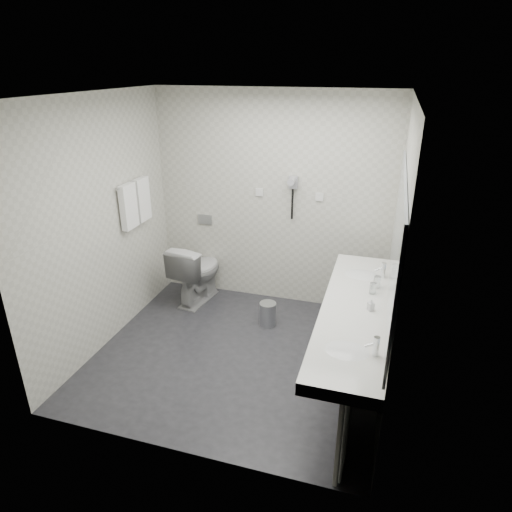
% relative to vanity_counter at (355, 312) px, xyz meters
% --- Properties ---
extents(floor, '(2.80, 2.80, 0.00)m').
position_rel_vanity_counter_xyz_m(floor, '(-1.12, 0.20, -0.80)').
color(floor, '#252529').
rests_on(floor, ground).
extents(ceiling, '(2.80, 2.80, 0.00)m').
position_rel_vanity_counter_xyz_m(ceiling, '(-1.12, 0.20, 1.70)').
color(ceiling, silver).
rests_on(ceiling, wall_back).
extents(wall_back, '(2.80, 0.00, 2.80)m').
position_rel_vanity_counter_xyz_m(wall_back, '(-1.12, 1.50, 0.45)').
color(wall_back, beige).
rests_on(wall_back, floor).
extents(wall_front, '(2.80, 0.00, 2.80)m').
position_rel_vanity_counter_xyz_m(wall_front, '(-1.12, -1.10, 0.45)').
color(wall_front, beige).
rests_on(wall_front, floor).
extents(wall_left, '(0.00, 2.60, 2.60)m').
position_rel_vanity_counter_xyz_m(wall_left, '(-2.52, 0.20, 0.45)').
color(wall_left, beige).
rests_on(wall_left, floor).
extents(wall_right, '(0.00, 2.60, 2.60)m').
position_rel_vanity_counter_xyz_m(wall_right, '(0.27, 0.20, 0.45)').
color(wall_right, beige).
rests_on(wall_right, floor).
extents(vanity_counter, '(0.55, 2.20, 0.10)m').
position_rel_vanity_counter_xyz_m(vanity_counter, '(0.00, 0.00, 0.00)').
color(vanity_counter, silver).
rests_on(vanity_counter, floor).
extents(vanity_panel, '(0.03, 2.15, 0.75)m').
position_rel_vanity_counter_xyz_m(vanity_panel, '(0.02, 0.00, -0.42)').
color(vanity_panel, gray).
rests_on(vanity_panel, floor).
extents(vanity_post_near, '(0.06, 0.06, 0.75)m').
position_rel_vanity_counter_xyz_m(vanity_post_near, '(0.05, -1.04, -0.42)').
color(vanity_post_near, silver).
rests_on(vanity_post_near, floor).
extents(vanity_post_far, '(0.06, 0.06, 0.75)m').
position_rel_vanity_counter_xyz_m(vanity_post_far, '(0.05, 1.04, -0.42)').
color(vanity_post_far, silver).
rests_on(vanity_post_far, floor).
extents(mirror, '(0.02, 2.20, 1.05)m').
position_rel_vanity_counter_xyz_m(mirror, '(0.26, 0.00, 0.65)').
color(mirror, '#B2BCC6').
rests_on(mirror, wall_right).
extents(basin_near, '(0.40, 0.31, 0.05)m').
position_rel_vanity_counter_xyz_m(basin_near, '(0.00, -0.65, 0.04)').
color(basin_near, silver).
rests_on(basin_near, vanity_counter).
extents(basin_far, '(0.40, 0.31, 0.05)m').
position_rel_vanity_counter_xyz_m(basin_far, '(0.00, 0.65, 0.04)').
color(basin_far, silver).
rests_on(basin_far, vanity_counter).
extents(faucet_near, '(0.04, 0.04, 0.15)m').
position_rel_vanity_counter_xyz_m(faucet_near, '(0.19, -0.65, 0.12)').
color(faucet_near, silver).
rests_on(faucet_near, vanity_counter).
extents(faucet_far, '(0.04, 0.04, 0.15)m').
position_rel_vanity_counter_xyz_m(faucet_far, '(0.19, 0.65, 0.12)').
color(faucet_far, silver).
rests_on(faucet_far, vanity_counter).
extents(soap_bottle_a, '(0.07, 0.07, 0.10)m').
position_rel_vanity_counter_xyz_m(soap_bottle_a, '(0.12, -0.02, 0.10)').
color(soap_bottle_a, white).
rests_on(soap_bottle_a, vanity_counter).
extents(glass_left, '(0.06, 0.06, 0.10)m').
position_rel_vanity_counter_xyz_m(glass_left, '(0.12, 0.28, 0.10)').
color(glass_left, silver).
rests_on(glass_left, vanity_counter).
extents(glass_right, '(0.07, 0.07, 0.11)m').
position_rel_vanity_counter_xyz_m(glass_right, '(0.15, 0.41, 0.11)').
color(glass_right, silver).
rests_on(glass_right, vanity_counter).
extents(toilet, '(0.53, 0.81, 0.76)m').
position_rel_vanity_counter_xyz_m(toilet, '(-1.97, 1.16, -0.42)').
color(toilet, silver).
rests_on(toilet, floor).
extents(flush_plate, '(0.18, 0.02, 0.12)m').
position_rel_vanity_counter_xyz_m(flush_plate, '(-1.98, 1.49, 0.15)').
color(flush_plate, '#B2B5BA').
rests_on(flush_plate, wall_back).
extents(pedal_bin, '(0.23, 0.23, 0.26)m').
position_rel_vanity_counter_xyz_m(pedal_bin, '(-0.98, 0.84, -0.67)').
color(pedal_bin, '#B2B5BA').
rests_on(pedal_bin, floor).
extents(bin_lid, '(0.19, 0.19, 0.02)m').
position_rel_vanity_counter_xyz_m(bin_lid, '(-0.98, 0.84, -0.53)').
color(bin_lid, '#B2B5BA').
rests_on(bin_lid, pedal_bin).
extents(towel_rail, '(0.02, 0.62, 0.02)m').
position_rel_vanity_counter_xyz_m(towel_rail, '(-2.47, 0.75, 0.75)').
color(towel_rail, silver).
rests_on(towel_rail, wall_left).
extents(towel_near, '(0.07, 0.24, 0.48)m').
position_rel_vanity_counter_xyz_m(towel_near, '(-2.46, 0.61, 0.53)').
color(towel_near, white).
rests_on(towel_near, towel_rail).
extents(towel_far, '(0.07, 0.24, 0.48)m').
position_rel_vanity_counter_xyz_m(towel_far, '(-2.46, 0.89, 0.53)').
color(towel_far, white).
rests_on(towel_far, towel_rail).
extents(dryer_cradle, '(0.10, 0.04, 0.14)m').
position_rel_vanity_counter_xyz_m(dryer_cradle, '(-0.88, 1.47, 0.70)').
color(dryer_cradle, '#98999E').
rests_on(dryer_cradle, wall_back).
extents(dryer_barrel, '(0.08, 0.14, 0.08)m').
position_rel_vanity_counter_xyz_m(dryer_barrel, '(-0.88, 1.40, 0.73)').
color(dryer_barrel, '#98999E').
rests_on(dryer_barrel, dryer_cradle).
extents(dryer_cord, '(0.02, 0.02, 0.35)m').
position_rel_vanity_counter_xyz_m(dryer_cord, '(-0.88, 1.46, 0.45)').
color(dryer_cord, black).
rests_on(dryer_cord, dryer_cradle).
extents(switch_plate_a, '(0.09, 0.02, 0.09)m').
position_rel_vanity_counter_xyz_m(switch_plate_a, '(-1.27, 1.49, 0.55)').
color(switch_plate_a, silver).
rests_on(switch_plate_a, wall_back).
extents(switch_plate_b, '(0.09, 0.02, 0.09)m').
position_rel_vanity_counter_xyz_m(switch_plate_b, '(-0.57, 1.49, 0.55)').
color(switch_plate_b, silver).
rests_on(switch_plate_b, wall_back).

